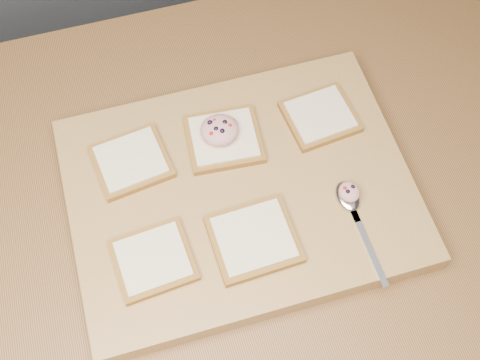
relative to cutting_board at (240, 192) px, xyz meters
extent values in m
plane|color=#515459|center=(-0.01, 0.03, -0.92)|extent=(4.00, 4.00, 0.00)
cube|color=slate|center=(-0.01, 0.03, -0.50)|extent=(1.90, 0.75, 0.84)
cube|color=brown|center=(-0.01, 0.03, -0.05)|extent=(2.00, 0.80, 0.06)
cube|color=#A88448|center=(0.00, 0.00, 0.00)|extent=(0.53, 0.40, 0.04)
cube|color=olive|center=(-0.15, 0.09, 0.03)|extent=(0.13, 0.12, 0.01)
cube|color=beige|center=(-0.15, 0.09, 0.04)|extent=(0.11, 0.10, 0.00)
cube|color=olive|center=(0.00, 0.09, 0.03)|extent=(0.13, 0.12, 0.01)
cube|color=beige|center=(0.00, 0.09, 0.04)|extent=(0.11, 0.10, 0.00)
cube|color=olive|center=(0.16, 0.08, 0.03)|extent=(0.12, 0.11, 0.01)
cube|color=beige|center=(0.16, 0.08, 0.03)|extent=(0.10, 0.10, 0.00)
cube|color=olive|center=(-0.16, -0.08, 0.03)|extent=(0.12, 0.11, 0.01)
cube|color=beige|center=(-0.16, -0.08, 0.04)|extent=(0.10, 0.09, 0.00)
cube|color=olive|center=(-0.01, -0.09, 0.03)|extent=(0.13, 0.12, 0.01)
cube|color=beige|center=(-0.01, -0.09, 0.04)|extent=(0.11, 0.10, 0.00)
ellipsoid|color=tan|center=(-0.01, 0.09, 0.05)|extent=(0.06, 0.06, 0.03)
sphere|color=black|center=(0.00, 0.09, 0.06)|extent=(0.01, 0.01, 0.01)
sphere|color=black|center=(-0.02, 0.10, 0.06)|extent=(0.01, 0.01, 0.01)
sphere|color=black|center=(-0.01, 0.08, 0.06)|extent=(0.01, 0.01, 0.01)
sphere|color=black|center=(-0.01, 0.09, 0.06)|extent=(0.01, 0.01, 0.01)
sphere|color=#A5140C|center=(0.01, 0.09, 0.06)|extent=(0.01, 0.01, 0.01)
sphere|color=#A5140C|center=(-0.01, 0.10, 0.06)|extent=(0.01, 0.01, 0.01)
sphere|color=#A5140C|center=(-0.02, 0.08, 0.06)|extent=(0.01, 0.01, 0.01)
ellipsoid|color=silver|center=(0.15, -0.06, 0.03)|extent=(0.04, 0.05, 0.01)
cube|color=silver|center=(0.15, -0.09, 0.02)|extent=(0.01, 0.03, 0.00)
cube|color=silver|center=(0.16, -0.15, 0.02)|extent=(0.01, 0.13, 0.00)
ellipsoid|color=tan|center=(0.15, -0.06, 0.04)|extent=(0.03, 0.04, 0.02)
sphere|color=black|center=(0.16, -0.06, 0.05)|extent=(0.01, 0.01, 0.01)
sphere|color=black|center=(0.15, -0.07, 0.05)|extent=(0.01, 0.01, 0.01)
sphere|color=#A5140C|center=(0.15, -0.06, 0.05)|extent=(0.01, 0.01, 0.01)
camera|label=1|loc=(-0.12, -0.41, 0.86)|focal=45.00mm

